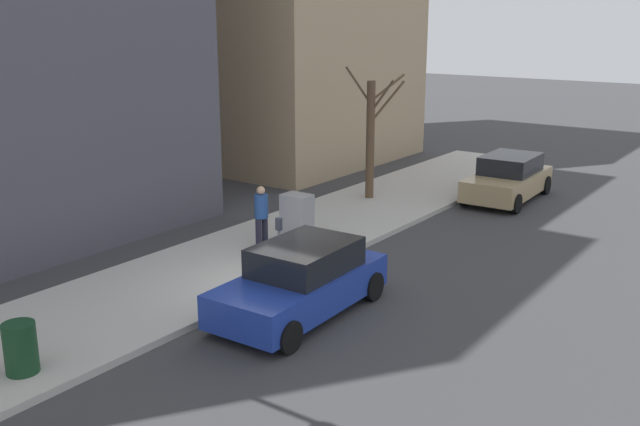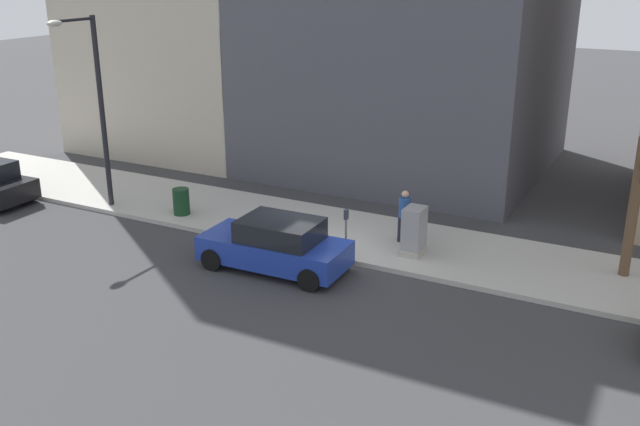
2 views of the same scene
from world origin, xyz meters
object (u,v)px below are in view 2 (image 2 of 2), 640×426
Objects in this scene: parked_car_blue at (276,245)px; streetlamp at (95,97)px; parking_meter at (346,226)px; pedestrian_near_meter at (404,213)px; bare_tree at (636,202)px; trash_bin at (181,201)px; utility_box at (414,231)px.

parked_car_blue is 0.65× the size of streetlamp.
parking_meter is 0.81× the size of pedestrian_near_meter.
bare_tree is at bearing -82.20° from streetlamp.
streetlamp is at bearing 102.17° from trash_bin.
streetlamp is 3.92× the size of pedestrian_near_meter.
bare_tree is at bearing -77.31° from utility_box.
pedestrian_near_meter reaches higher than parking_meter.
utility_box is at bearing -64.67° from parking_meter.
utility_box is 8.24m from trash_bin.
parked_car_blue is at bearing 128.93° from utility_box.
streetlamp reaches higher than pedestrian_near_meter.
parking_meter reaches higher than trash_bin.
bare_tree is 14.12m from trash_bin.
parking_meter is 9.78m from streetlamp.
utility_box is (2.56, -3.16, 0.11)m from parked_car_blue.
parking_meter is at bearing -88.97° from streetlamp.
parking_meter is at bearing 55.36° from pedestrian_near_meter.
utility_box is 0.96m from pedestrian_near_meter.
utility_box is at bearing -52.67° from parked_car_blue.
utility_box is 0.22× the size of streetlamp.
streetlamp is 17.03m from bare_tree.
streetlamp is at bearing 12.28° from pedestrian_near_meter.
parking_meter is at bearing 105.89° from bare_tree.
utility_box reaches higher than trash_bin.
trash_bin is at bearing 65.33° from parked_car_blue.
pedestrian_near_meter is (1.57, -1.21, 0.11)m from parking_meter.
utility_box is (0.85, -1.80, -0.13)m from parking_meter.
streetlamp reaches higher than utility_box.
streetlamp is 1.51× the size of bare_tree.
parked_car_blue is at bearing 113.43° from bare_tree.
parked_car_blue is at bearing -113.07° from trash_bin.
trash_bin is at bearing 86.00° from parking_meter.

